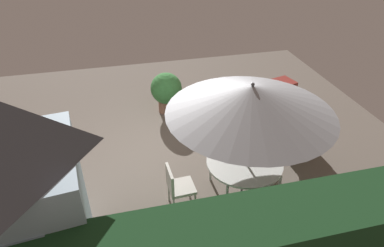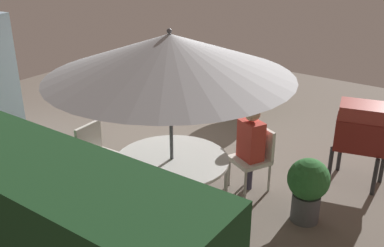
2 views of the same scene
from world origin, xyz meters
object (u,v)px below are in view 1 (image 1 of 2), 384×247
object	(u,v)px
chair_near_shed	(249,134)
chair_toward_hedge	(306,205)
garden_shed	(21,201)
bbq_grill	(279,95)
person_in_red	(250,126)
patio_table	(244,164)
chair_far_side	(177,185)
potted_plant_by_grill	(294,138)
patio_umbrella	(251,100)
potted_plant_by_shed	(166,90)

from	to	relation	value
chair_near_shed	chair_toward_hedge	distance (m)	2.20
garden_shed	bbq_grill	bearing A→B (deg)	-148.76
chair_toward_hedge	person_in_red	world-z (taller)	person_in_red
bbq_grill	person_in_red	distance (m)	1.58
bbq_grill	chair_near_shed	world-z (taller)	bbq_grill
garden_shed	patio_table	size ratio (longest dim) A/B	2.21
garden_shed	chair_toward_hedge	xyz separation A→B (m)	(-4.21, 0.02, -1.08)
chair_far_side	potted_plant_by_grill	world-z (taller)	chair_far_side
chair_near_shed	chair_toward_hedge	world-z (taller)	same
patio_table	potted_plant_by_grill	distance (m)	1.69
chair_far_side	person_in_red	xyz separation A→B (m)	(-1.83, -1.14, 0.26)
patio_umbrella	bbq_grill	size ratio (longest dim) A/B	2.39
bbq_grill	chair_far_side	size ratio (longest dim) A/B	1.33
potted_plant_by_grill	chair_toward_hedge	bearing A→B (deg)	67.99
chair_toward_hedge	potted_plant_by_grill	world-z (taller)	chair_toward_hedge
chair_far_side	person_in_red	distance (m)	2.17
bbq_grill	chair_near_shed	xyz separation A→B (m)	(1.13, 0.98, -0.33)
potted_plant_by_shed	person_in_red	distance (m)	2.74
garden_shed	patio_umbrella	bearing A→B (deg)	-163.73
garden_shed	potted_plant_by_grill	distance (m)	5.40
potted_plant_by_shed	chair_near_shed	bearing A→B (deg)	122.08
chair_near_shed	chair_toward_hedge	xyz separation A→B (m)	(-0.15, 2.19, 0.00)
chair_far_side	potted_plant_by_shed	xyz separation A→B (m)	(-0.43, -3.49, 0.11)
patio_table	potted_plant_by_shed	bearing A→B (deg)	-75.85
patio_table	chair_near_shed	world-z (taller)	chair_near_shed
bbq_grill	person_in_red	world-z (taller)	person_in_red
chair_toward_hedge	garden_shed	bearing A→B (deg)	-0.31
patio_table	person_in_red	world-z (taller)	person_in_red
patio_umbrella	bbq_grill	distance (m)	2.99
chair_near_shed	potted_plant_by_grill	distance (m)	0.97
potted_plant_by_shed	person_in_red	xyz separation A→B (m)	(-1.39, 2.36, 0.15)
bbq_grill	chair_toward_hedge	world-z (taller)	bbq_grill
patio_umbrella	garden_shed	bearing A→B (deg)	16.27
patio_table	chair_toward_hedge	bearing A→B (deg)	124.60
patio_table	potted_plant_by_shed	world-z (taller)	potted_plant_by_shed
patio_table	bbq_grill	world-z (taller)	bbq_grill
garden_shed	person_in_red	xyz separation A→B (m)	(-4.02, -2.09, -0.81)
garden_shed	chair_far_side	size ratio (longest dim) A/B	3.48
chair_far_side	potted_plant_by_grill	bearing A→B (deg)	-162.44
chair_toward_hedge	potted_plant_by_shed	world-z (taller)	potted_plant_by_shed
bbq_grill	potted_plant_by_grill	world-z (taller)	bbq_grill
potted_plant_by_grill	bbq_grill	bearing A→B (deg)	-99.91
garden_shed	person_in_red	distance (m)	4.61
potted_plant_by_grill	patio_umbrella	bearing A→B (deg)	28.94
garden_shed	chair_toward_hedge	bearing A→B (deg)	179.69
garden_shed	patio_table	world-z (taller)	garden_shed
patio_umbrella	chair_toward_hedge	distance (m)	2.00
patio_umbrella	potted_plant_by_shed	world-z (taller)	patio_umbrella
chair_toward_hedge	person_in_red	bearing A→B (deg)	-84.82
potted_plant_by_shed	person_in_red	size ratio (longest dim) A/B	0.87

